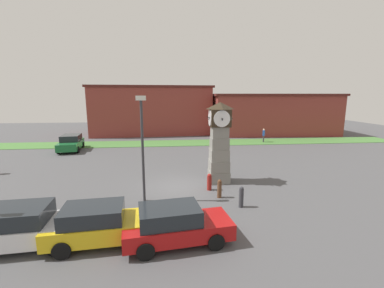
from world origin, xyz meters
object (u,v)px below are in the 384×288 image
at_px(clock_tower, 219,143).
at_px(car_by_building, 175,224).
at_px(car_near_tower, 100,224).
at_px(pedestrian_by_cars, 264,135).
at_px(street_lamp_far_side, 142,141).
at_px(bollard_mid_row, 219,188).
at_px(car_navy_sedan, 23,226).
at_px(bollard_far_row, 241,197).
at_px(car_far_lot, 71,143).
at_px(bollard_near_tower, 209,182).

height_order(clock_tower, car_by_building, clock_tower).
height_order(car_near_tower, pedestrian_by_cars, pedestrian_by_cars).
distance_m(clock_tower, pedestrian_by_cars, 16.15).
distance_m(clock_tower, street_lamp_far_side, 5.38).
xyz_separation_m(bollard_mid_row, pedestrian_by_cars, (8.78, 16.40, 0.43)).
bearing_deg(bollard_mid_row, clock_tower, 79.50).
relative_size(pedestrian_by_cars, street_lamp_far_side, 0.30).
height_order(clock_tower, car_navy_sedan, clock_tower).
relative_size(bollard_far_row, car_navy_sedan, 0.25).
xyz_separation_m(bollard_mid_row, street_lamp_far_side, (-4.13, -0.03, 2.76)).
bearing_deg(car_by_building, car_far_lot, 119.42).
height_order(car_far_lot, street_lamp_far_side, street_lamp_far_side).
height_order(car_navy_sedan, car_far_lot, car_far_lot).
relative_size(clock_tower, pedestrian_by_cars, 3.12).
relative_size(bollard_far_row, car_by_building, 0.26).
height_order(bollard_mid_row, car_by_building, car_by_building).
height_order(bollard_near_tower, car_far_lot, car_far_lot).
xyz_separation_m(bollard_mid_row, car_far_lot, (-12.79, 13.85, 0.28)).
relative_size(clock_tower, bollard_mid_row, 4.98).
xyz_separation_m(car_navy_sedan, pedestrian_by_cars, (17.08, 20.30, 0.17)).
relative_size(car_by_building, car_far_lot, 0.93).
bearing_deg(car_far_lot, car_by_building, -60.58).
bearing_deg(car_near_tower, clock_tower, 47.86).
distance_m(clock_tower, car_far_lot, 17.47).
distance_m(car_navy_sedan, street_lamp_far_side, 6.21).
bearing_deg(bollard_near_tower, car_navy_sedan, -147.27).
bearing_deg(car_navy_sedan, car_near_tower, -0.98).
bearing_deg(car_navy_sedan, bollard_near_tower, 32.73).
bearing_deg(clock_tower, car_by_building, -114.12).
xyz_separation_m(bollard_near_tower, street_lamp_far_side, (-3.76, -1.23, 2.77)).
bearing_deg(bollard_far_row, car_by_building, -139.89).
xyz_separation_m(clock_tower, car_navy_sedan, (-8.79, -6.54, -1.84)).
xyz_separation_m(clock_tower, pedestrian_by_cars, (8.29, 13.76, -1.67)).
distance_m(bollard_far_row, car_by_building, 4.51).
height_order(clock_tower, car_near_tower, clock_tower).
distance_m(bollard_mid_row, car_far_lot, 18.86).
bearing_deg(car_far_lot, pedestrian_by_cars, 6.75).
relative_size(clock_tower, street_lamp_far_side, 0.93).
height_order(bollard_mid_row, car_navy_sedan, car_navy_sedan).
relative_size(clock_tower, bollard_far_row, 4.72).
bearing_deg(bollard_near_tower, car_by_building, -112.21).
bearing_deg(pedestrian_by_cars, bollard_near_tower, -121.04).
height_order(car_far_lot, pedestrian_by_cars, pedestrian_by_cars).
bearing_deg(car_near_tower, car_by_building, -5.78).
bearing_deg(car_far_lot, car_near_tower, -67.65).
xyz_separation_m(bollard_mid_row, car_navy_sedan, (-8.30, -3.90, 0.26)).
bearing_deg(car_navy_sedan, street_lamp_far_side, 42.85).
height_order(bollard_far_row, car_near_tower, car_near_tower).
bearing_deg(car_navy_sedan, clock_tower, 36.66).
distance_m(bollard_far_row, street_lamp_far_side, 5.83).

